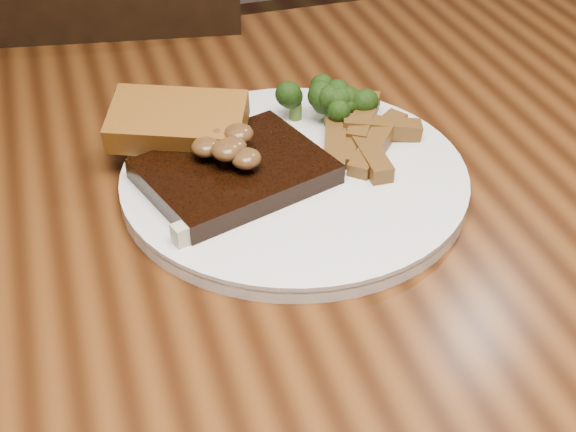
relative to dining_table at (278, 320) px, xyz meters
name	(u,v)px	position (x,y,z in m)	size (l,w,h in m)	color
dining_table	(278,320)	(0.00, 0.00, 0.00)	(1.60, 0.90, 0.75)	#542C10
chair_far	(96,154)	(-0.12, 0.57, -0.15)	(0.50, 0.50, 0.92)	black
plate	(294,180)	(0.04, 0.07, 0.10)	(0.31, 0.31, 0.01)	white
steak	(235,173)	(-0.02, 0.07, 0.12)	(0.15, 0.12, 0.02)	black
steak_bone	(251,210)	(-0.02, 0.02, 0.11)	(0.14, 0.01, 0.02)	#C4B998
mushroom_pile	(234,146)	(-0.02, 0.08, 0.14)	(0.07, 0.07, 0.03)	brown
garlic_bread	(180,141)	(-0.05, 0.13, 0.12)	(0.12, 0.07, 0.03)	#9B5D1C
potato_wedges	(357,148)	(0.10, 0.08, 0.12)	(0.10, 0.10, 0.02)	brown
broccoli_cluster	(332,103)	(0.10, 0.15, 0.12)	(0.07, 0.07, 0.04)	#1D390D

